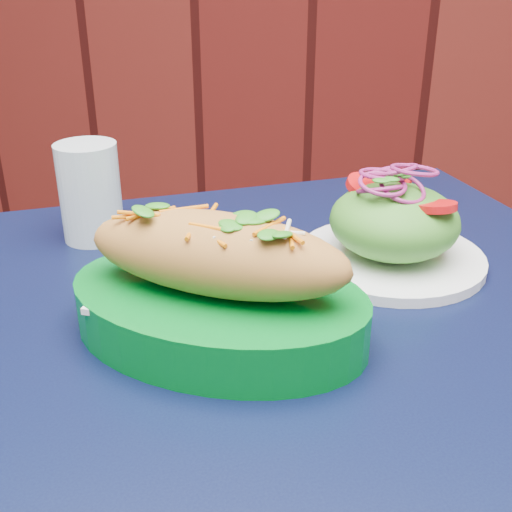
{
  "coord_description": "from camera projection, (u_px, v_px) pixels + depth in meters",
  "views": [
    {
      "loc": [
        0.43,
        0.7,
        1.08
      ],
      "look_at": [
        0.37,
        1.26,
        0.81
      ],
      "focal_mm": 45.0,
      "sensor_mm": 36.0,
      "label": 1
    }
  ],
  "objects": [
    {
      "name": "water_glass",
      "position": [
        90.0,
        192.0,
        0.78
      ],
      "size": [
        0.07,
        0.07,
        0.12
      ],
      "primitive_type": "cylinder",
      "color": "silver",
      "rests_on": "cafe_table"
    },
    {
      "name": "cafe_table",
      "position": [
        291.0,
        401.0,
        0.65
      ],
      "size": [
        1.05,
        1.05,
        0.75
      ],
      "rotation": [
        0.0,
        0.0,
        0.4
      ],
      "color": "black",
      "rests_on": "ground"
    },
    {
      "name": "banh_mi_basket",
      "position": [
        218.0,
        288.0,
        0.58
      ],
      "size": [
        0.32,
        0.25,
        0.13
      ],
      "rotation": [
        0.0,
        0.0,
        -0.24
      ],
      "color": "#006D1D",
      "rests_on": "cafe_table"
    },
    {
      "name": "salad_plate",
      "position": [
        394.0,
        228.0,
        0.72
      ],
      "size": [
        0.21,
        0.21,
        0.12
      ],
      "rotation": [
        0.0,
        0.0,
        -0.19
      ],
      "color": "white",
      "rests_on": "cafe_table"
    }
  ]
}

